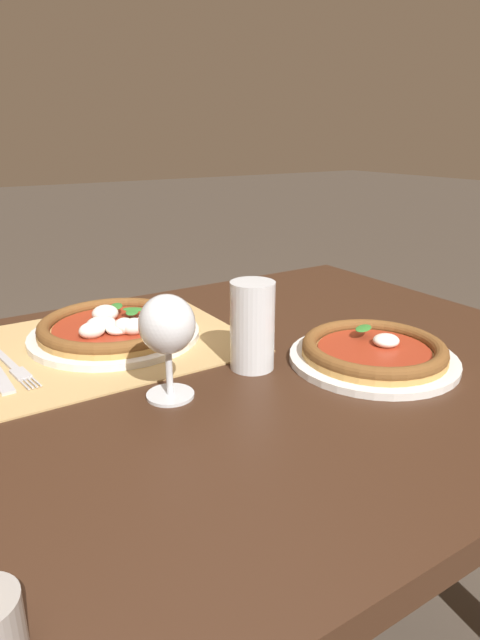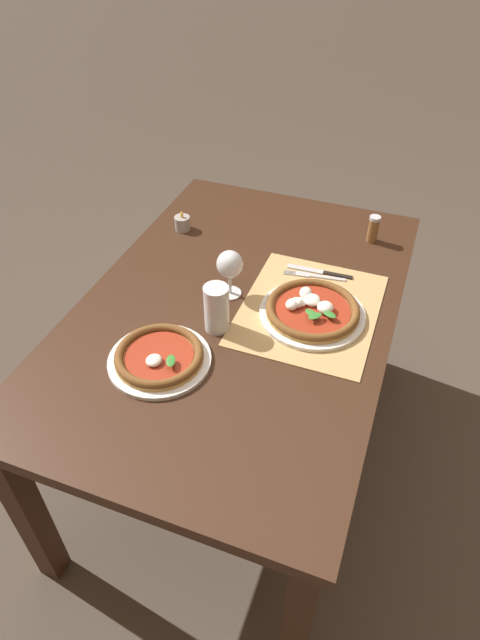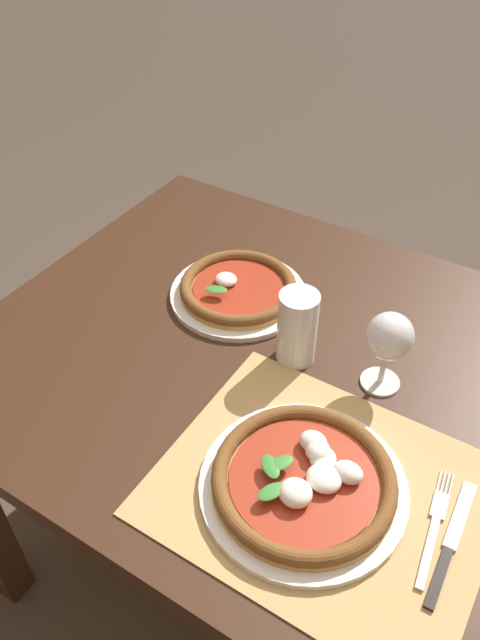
# 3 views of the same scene
# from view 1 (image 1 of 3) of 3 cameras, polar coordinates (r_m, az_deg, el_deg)

# --- Properties ---
(dining_table) EXTENTS (1.41, 0.93, 0.74)m
(dining_table) POSITION_cam_1_polar(r_m,az_deg,el_deg) (0.89, -6.01, -11.99)
(dining_table) COLOR #382114
(dining_table) RESTS_ON ground
(paper_placemat) EXTENTS (0.48, 0.40, 0.00)m
(paper_placemat) POSITION_cam_1_polar(r_m,az_deg,el_deg) (1.00, -14.31, -2.44)
(paper_placemat) COLOR tan
(paper_placemat) RESTS_ON dining_table
(pizza_near) EXTENTS (0.31, 0.31, 0.05)m
(pizza_near) POSITION_cam_1_polar(r_m,az_deg,el_deg) (1.02, -13.26, -0.80)
(pizza_near) COLOR silver
(pizza_near) RESTS_ON paper_placemat
(pizza_far) EXTENTS (0.28, 0.28, 0.04)m
(pizza_far) POSITION_cam_1_polar(r_m,az_deg,el_deg) (0.92, 14.07, -3.33)
(pizza_far) COLOR silver
(pizza_far) RESTS_ON dining_table
(wine_glass) EXTENTS (0.08, 0.08, 0.16)m
(wine_glass) POSITION_cam_1_polar(r_m,az_deg,el_deg) (0.75, -7.78, -0.94)
(wine_glass) COLOR silver
(wine_glass) RESTS_ON dining_table
(pint_glass) EXTENTS (0.07, 0.07, 0.15)m
(pint_glass) POSITION_cam_1_polar(r_m,az_deg,el_deg) (0.86, 1.33, -0.79)
(pint_glass) COLOR silver
(pint_glass) RESTS_ON dining_table
(fork) EXTENTS (0.04, 0.20, 0.00)m
(fork) POSITION_cam_1_polar(r_m,az_deg,el_deg) (0.94, -23.05, -4.61)
(fork) COLOR #B7B7BC
(fork) RESTS_ON paper_placemat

